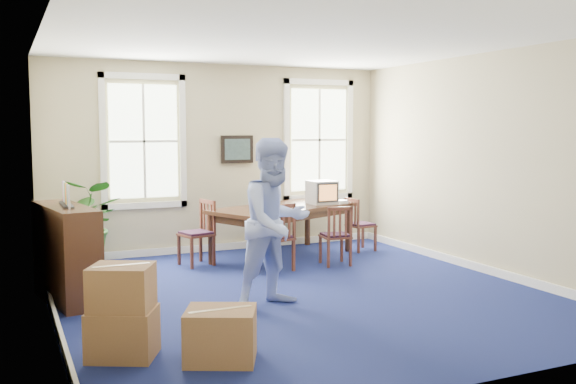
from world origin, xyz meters
name	(u,v)px	position (x,y,z in m)	size (l,w,h in m)	color
floor	(300,293)	(0.00, 0.00, 0.00)	(6.50, 6.50, 0.00)	navy
ceiling	(300,40)	(0.00, 0.00, 3.20)	(6.50, 6.50, 0.00)	white
wall_back	(220,158)	(0.00, 3.25, 1.60)	(6.50, 6.50, 0.00)	tan
wall_front	(474,192)	(0.00, -3.25, 1.60)	(6.50, 6.50, 0.00)	tan
wall_left	(47,176)	(-3.00, 0.00, 1.60)	(6.50, 6.50, 0.00)	tan
wall_right	(487,164)	(3.00, 0.00, 1.60)	(6.50, 6.50, 0.00)	tan
baseboard_back	(221,247)	(0.00, 3.22, 0.06)	(6.00, 0.04, 0.12)	white
baseboard_left	(55,316)	(-2.97, 0.00, 0.06)	(0.04, 6.50, 0.12)	white
baseboard_right	(482,268)	(2.97, 0.00, 0.06)	(0.04, 6.50, 0.12)	white
window_left	(144,141)	(-1.30, 3.23, 1.90)	(1.40, 0.12, 2.20)	white
window_right	(319,140)	(1.90, 3.23, 1.90)	(1.40, 0.12, 2.20)	white
wall_picture	(237,149)	(0.30, 3.20, 1.75)	(0.58, 0.06, 0.48)	black
conference_table	(283,232)	(0.73, 2.20, 0.42)	(2.49, 1.13, 0.85)	#422416
crt_tv	(322,192)	(1.47, 2.26, 1.04)	(0.43, 0.47, 0.39)	#B7B7BC
game_console	(341,202)	(1.81, 2.20, 0.87)	(0.16, 0.21, 0.05)	white
equipment_bag	(266,200)	(0.45, 2.26, 0.96)	(0.44, 0.28, 0.22)	black
chair_near_left	(275,237)	(0.22, 1.35, 0.51)	(0.46, 0.46, 1.02)	brown
chair_near_right	(335,235)	(1.24, 1.35, 0.47)	(0.42, 0.42, 0.93)	brown
chair_end_left	(196,233)	(-0.74, 2.20, 0.50)	(0.45, 0.45, 1.01)	brown
chair_end_right	(361,224)	(2.20, 2.20, 0.46)	(0.41, 0.41, 0.92)	brown
man	(275,223)	(-0.50, -0.38, 1.00)	(0.98, 0.75, 2.00)	#A3B8FD
credenza	(66,250)	(-2.75, 0.93, 0.62)	(0.45, 1.57, 1.24)	#422416
brochure_rack	(66,188)	(-2.73, 0.93, 1.38)	(0.12, 0.67, 0.30)	#99999E
potted_plant	(85,224)	(-2.33, 2.66, 0.68)	(1.23, 1.07, 1.37)	#1D4814
cardboard_boxes	(145,303)	(-2.25, -1.31, 0.45)	(1.59, 1.59, 0.91)	#976941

